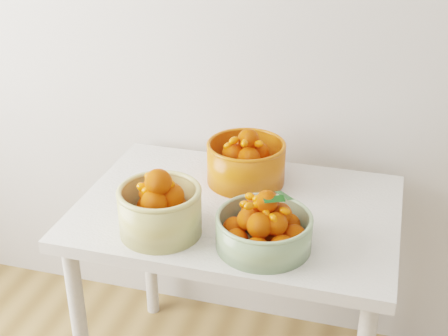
{
  "coord_description": "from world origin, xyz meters",
  "views": [
    {
      "loc": [
        0.19,
        -0.04,
        1.75
      ],
      "look_at": [
        -0.25,
        1.52,
        0.92
      ],
      "focal_mm": 50.0,
      "sensor_mm": 36.0,
      "label": 1
    }
  ],
  "objects_px": {
    "table": "(237,232)",
    "bowl_green": "(264,228)",
    "bowl_orange": "(246,161)",
    "bowl_cream": "(160,208)"
  },
  "relations": [
    {
      "from": "table",
      "to": "bowl_green",
      "type": "height_order",
      "value": "bowl_green"
    },
    {
      "from": "table",
      "to": "bowl_cream",
      "type": "height_order",
      "value": "bowl_cream"
    },
    {
      "from": "bowl_cream",
      "to": "bowl_orange",
      "type": "bearing_deg",
      "value": 66.56
    },
    {
      "from": "bowl_cream",
      "to": "bowl_green",
      "type": "bearing_deg",
      "value": 1.62
    },
    {
      "from": "table",
      "to": "bowl_orange",
      "type": "height_order",
      "value": "bowl_orange"
    },
    {
      "from": "bowl_green",
      "to": "bowl_orange",
      "type": "height_order",
      "value": "bowl_orange"
    },
    {
      "from": "table",
      "to": "bowl_cream",
      "type": "distance_m",
      "value": 0.32
    },
    {
      "from": "bowl_green",
      "to": "bowl_orange",
      "type": "xyz_separation_m",
      "value": [
        -0.14,
        0.36,
        0.01
      ]
    },
    {
      "from": "table",
      "to": "bowl_orange",
      "type": "relative_size",
      "value": 3.65
    },
    {
      "from": "bowl_green",
      "to": "bowl_orange",
      "type": "relative_size",
      "value": 1.28
    }
  ]
}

